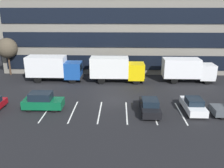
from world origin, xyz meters
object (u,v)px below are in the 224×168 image
object	(u,v)px
suv_forest	(43,101)
bare_tree	(7,48)
sedan_black	(150,106)
box_truck_white	(187,69)
box_truck_blue	(54,67)
sedan_white	(193,105)
box_truck_yellow	(116,68)

from	to	relation	value
suv_forest	bare_tree	size ratio (longest dim) A/B	0.71
suv_forest	sedan_black	xyz separation A→B (m)	(11.26, -0.52, -0.17)
box_truck_white	box_truck_blue	size ratio (longest dim) A/B	0.94
sedan_white	bare_tree	distance (m)	28.86
box_truck_yellow	suv_forest	xyz separation A→B (m)	(-7.65, -9.96, -1.13)
box_truck_white	box_truck_blue	xyz separation A→B (m)	(-19.38, -0.11, 0.13)
suv_forest	sedan_white	xyz separation A→B (m)	(15.82, -0.06, -0.19)
box_truck_yellow	bare_tree	xyz separation A→B (m)	(-17.15, 3.35, 2.25)
suv_forest	sedan_white	size ratio (longest dim) A/B	0.98
box_truck_white	sedan_white	world-z (taller)	box_truck_white
box_truck_blue	sedan_white	distance (m)	20.15
box_truck_yellow	bare_tree	size ratio (longest dim) A/B	1.33
box_truck_white	bare_tree	bearing A→B (deg)	173.66
suv_forest	sedan_black	world-z (taller)	suv_forest
sedan_black	bare_tree	bearing A→B (deg)	146.32
box_truck_yellow	bare_tree	bearing A→B (deg)	168.94
bare_tree	box_truck_yellow	bearing A→B (deg)	-11.06
suv_forest	box_truck_blue	bearing A→B (deg)	98.37
sedan_white	sedan_black	bearing A→B (deg)	-174.28
box_truck_yellow	sedan_black	bearing A→B (deg)	-71.02
sedan_black	bare_tree	xyz separation A→B (m)	(-20.76, 13.83, 3.56)
box_truck_blue	sedan_black	size ratio (longest dim) A/B	1.82
bare_tree	sedan_black	bearing A→B (deg)	-33.68
box_truck_blue	bare_tree	world-z (taller)	bare_tree
box_truck_white	sedan_black	xyz separation A→B (m)	(-6.63, -10.79, -1.21)
box_truck_blue	suv_forest	size ratio (longest dim) A/B	1.90
sedan_white	bare_tree	size ratio (longest dim) A/B	0.72
sedan_black	sedan_white	distance (m)	4.59
box_truck_blue	bare_tree	bearing A→B (deg)	158.50
box_truck_yellow	sedan_white	bearing A→B (deg)	-50.81
box_truck_blue	sedan_black	distance (m)	16.68
box_truck_blue	bare_tree	distance (m)	8.89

